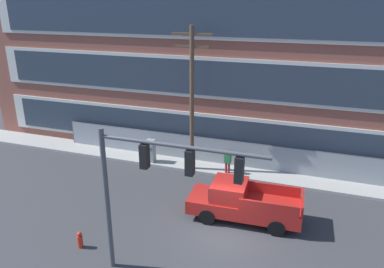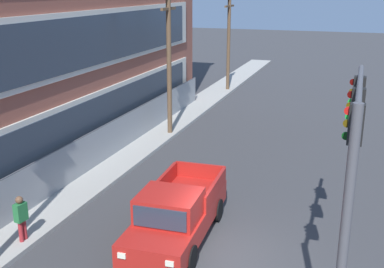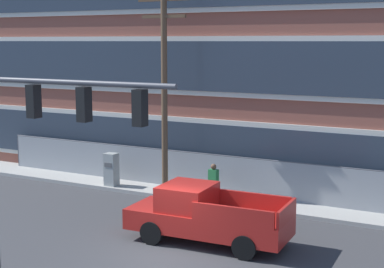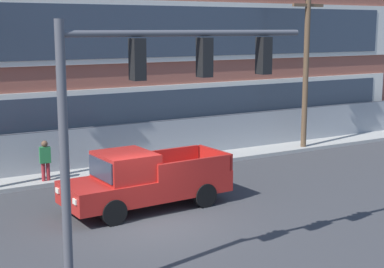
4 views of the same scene
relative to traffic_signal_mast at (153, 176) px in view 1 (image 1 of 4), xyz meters
The scene contains 10 objects.
ground_plane 5.85m from the traffic_signal_mast, 62.75° to the left, with size 160.00×160.00×0.00m, color #38383A.
sidewalk_building_side 11.38m from the traffic_signal_mast, 80.38° to the left, with size 80.00×2.14×0.16m, color #9E9B93.
brick_mill_building 16.59m from the traffic_signal_mast, 84.58° to the left, with size 41.14×9.25×18.65m.
chain_link_fence 12.36m from the traffic_signal_mast, 67.12° to the left, with size 32.65×0.06×1.84m.
traffic_signal_mast is the anchor object (origin of this frame).
pickup_truck_red 6.64m from the traffic_signal_mast, 66.02° to the left, with size 5.63×2.29×1.95m.
utility_pole_near_corner 9.81m from the traffic_signal_mast, 101.03° to the left, with size 2.44×0.26×8.97m.
electrical_cabinet 11.39m from the traffic_signal_mast, 116.25° to the left, with size 0.56×0.52×1.67m.
pedestrian_near_cabinet 10.31m from the traffic_signal_mast, 87.49° to the left, with size 0.43×0.30×1.69m.
fire_hydrant 5.69m from the traffic_signal_mast, behind, with size 0.24×0.24×0.78m.
Camera 1 is at (3.48, -14.29, 10.41)m, focal length 35.00 mm.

